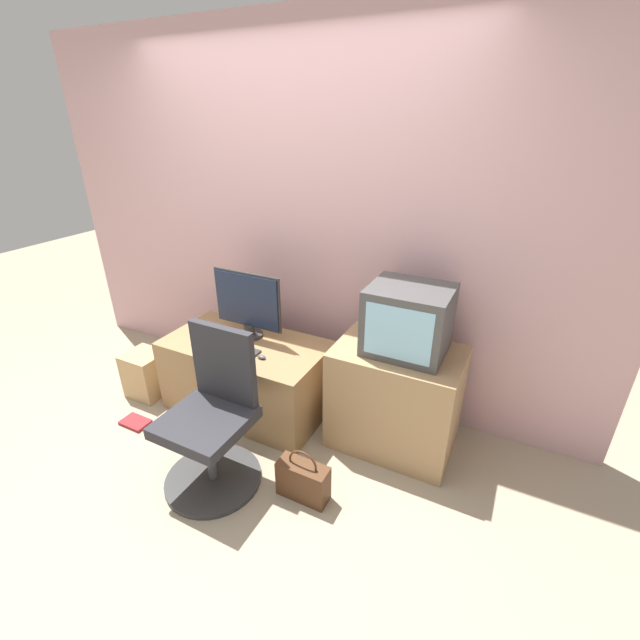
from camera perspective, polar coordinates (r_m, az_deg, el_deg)
The scene contains 12 objects.
ground_plane at distance 2.85m, azimuth -16.68°, elevation -20.52°, with size 12.00×12.00×0.00m, color tan.
wall_back at distance 3.13m, azimuth -3.10°, elevation 12.65°, with size 4.40×0.05×2.60m.
desk at distance 3.22m, azimuth -9.61°, elevation -7.26°, with size 1.16×0.63×0.55m.
side_stand at distance 2.85m, azimuth 9.96°, elevation -10.19°, with size 0.78×0.53×0.71m.
main_monitor at distance 3.06m, azimuth -9.63°, elevation 2.04°, with size 0.54×0.19×0.49m.
keyboard at distance 2.99m, azimuth -11.26°, elevation -3.84°, with size 0.35×0.12×0.01m.
mouse at distance 2.86m, azimuth -7.81°, elevation -4.91°, with size 0.06×0.04×0.03m.
crt_tv at distance 2.58m, azimuth 11.66°, elevation 0.00°, with size 0.47×0.41×0.41m.
office_chair at distance 2.62m, azimuth -14.08°, elevation -13.22°, with size 0.58×0.58×0.96m.
cardboard_box_lower at distance 3.63m, azimuth -22.13°, elevation -6.67°, with size 0.28×0.26×0.36m.
handbag at distance 2.61m, azimuth -2.26°, elevation -20.55°, with size 0.30×0.12×0.34m.
book at distance 3.43m, azimuth -23.40°, elevation -12.41°, with size 0.20×0.13×0.02m.
Camera 1 is at (1.53, -1.32, 2.01)m, focal length 24.00 mm.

